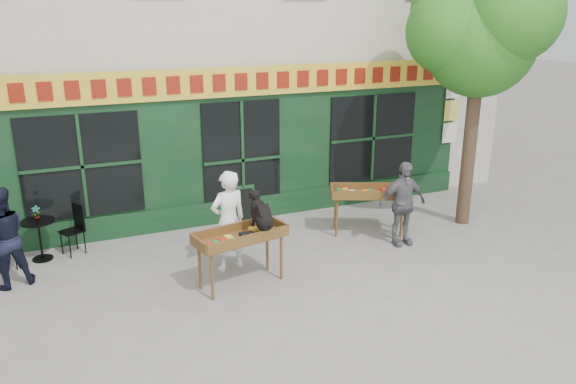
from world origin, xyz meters
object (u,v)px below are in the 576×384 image
object	(u,v)px
book_cart_center	(241,239)
book_cart_right	(369,195)
man_left	(2,238)
woman	(229,221)
man_right	(402,204)
bistro_table	(39,232)
dog	(261,210)

from	to	relation	value
book_cart_center	book_cart_right	xyz separation A→B (m)	(3.12, 1.17, 0.00)
man_left	book_cart_center	bearing A→B (deg)	141.43
book_cart_right	woman	bearing A→B (deg)	-146.41
man_right	bistro_table	size ratio (longest dim) A/B	2.19
book_cart_center	book_cart_right	bearing A→B (deg)	9.21
book_cart_center	book_cart_right	size ratio (longest dim) A/B	0.98
dog	book_cart_right	size ratio (longest dim) A/B	0.37
woman	bistro_table	world-z (taller)	woman
man_right	man_left	bearing A→B (deg)	175.67
book_cart_center	dog	distance (m)	0.59
book_cart_center	man_right	bearing A→B (deg)	-4.36
book_cart_center	woman	size ratio (longest dim) A/B	0.88
book_cart_center	bistro_table	world-z (taller)	book_cart_center
woman	bistro_table	distance (m)	3.53
book_cart_right	book_cart_center	bearing A→B (deg)	-135.30
dog	man_left	distance (m)	4.23
book_cart_right	man_right	bearing A→B (deg)	-44.04
book_cart_right	bistro_table	distance (m)	6.30
book_cart_right	bistro_table	size ratio (longest dim) A/B	2.13
book_cart_right	dog	bearing A→B (deg)	-132.09
dog	woman	distance (m)	0.87
dog	man_right	world-z (taller)	man_right
dog	book_cart_center	bearing A→B (deg)	160.54
woman	man_right	bearing A→B (deg)	164.78
bistro_table	man_right	bearing A→B (deg)	-16.70
book_cart_right	bistro_table	bearing A→B (deg)	-166.78
man_right	bistro_table	distance (m)	6.77
woman	man_left	distance (m)	3.67
dog	book_cart_right	bearing A→B (deg)	12.42
dog	man_left	xyz separation A→B (m)	(-3.93, 1.51, -0.43)
book_cart_center	woman	world-z (taller)	woman
dog	man_right	distance (m)	3.14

